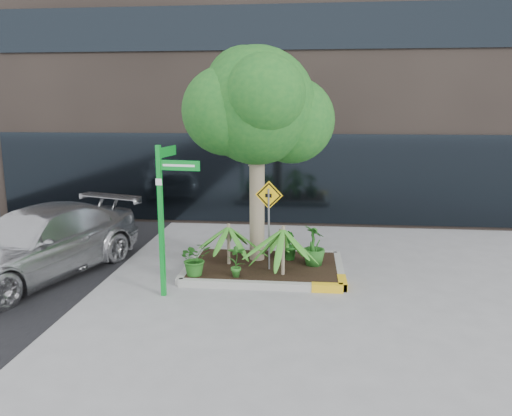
# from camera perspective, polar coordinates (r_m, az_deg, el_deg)

# --- Properties ---
(ground) EXTENTS (80.00, 80.00, 0.00)m
(ground) POSITION_cam_1_polar(r_m,az_deg,el_deg) (10.56, -0.26, -7.68)
(ground) COLOR gray
(ground) RESTS_ON ground
(planter) EXTENTS (3.35, 2.36, 0.15)m
(planter) POSITION_cam_1_polar(r_m,az_deg,el_deg) (10.77, 1.13, -6.73)
(planter) COLOR #9E9E99
(planter) RESTS_ON ground
(tree) EXTENTS (3.18, 2.82, 4.77)m
(tree) POSITION_cam_1_polar(r_m,az_deg,el_deg) (10.65, 0.12, 11.57)
(tree) COLOR gray
(tree) RESTS_ON ground
(palm_front) EXTENTS (1.13, 1.13, 1.26)m
(palm_front) POSITION_cam_1_polar(r_m,az_deg,el_deg) (9.90, 3.14, -2.41)
(palm_front) COLOR gray
(palm_front) RESTS_ON ground
(palm_left) EXTENTS (1.00, 1.00, 1.11)m
(palm_left) POSITION_cam_1_polar(r_m,az_deg,el_deg) (10.59, -3.17, -2.13)
(palm_left) COLOR gray
(palm_left) RESTS_ON ground
(palm_back) EXTENTS (0.71, 0.71, 0.79)m
(palm_back) POSITION_cam_1_polar(r_m,az_deg,el_deg) (11.20, 2.80, -2.62)
(palm_back) COLOR gray
(palm_back) RESTS_ON ground
(parked_car) EXTENTS (3.44, 5.26, 1.42)m
(parked_car) POSITION_cam_1_polar(r_m,az_deg,el_deg) (11.22, -23.73, -3.75)
(parked_car) COLOR #AEAFB3
(parked_car) RESTS_ON ground
(shrub_a) EXTENTS (0.88, 0.88, 0.70)m
(shrub_a) POSITION_cam_1_polar(r_m,az_deg,el_deg) (10.09, -6.98, -5.71)
(shrub_a) COLOR #215D1A
(shrub_a) RESTS_ON planter
(shrub_b) EXTENTS (0.68, 0.68, 0.86)m
(shrub_b) POSITION_cam_1_polar(r_m,az_deg,el_deg) (10.68, 6.64, -4.26)
(shrub_b) COLOR #215E1C
(shrub_b) RESTS_ON planter
(shrub_c) EXTENTS (0.38, 0.38, 0.67)m
(shrub_c) POSITION_cam_1_polar(r_m,az_deg,el_deg) (9.92, -2.24, -6.02)
(shrub_c) COLOR #2A6C21
(shrub_c) RESTS_ON planter
(shrub_d) EXTENTS (0.48, 0.48, 0.70)m
(shrub_d) POSITION_cam_1_polar(r_m,az_deg,el_deg) (10.98, 3.95, -4.20)
(shrub_d) COLOR #20621C
(shrub_d) RESTS_ON planter
(street_sign_post) EXTENTS (0.83, 0.89, 2.81)m
(street_sign_post) POSITION_cam_1_polar(r_m,az_deg,el_deg) (9.20, -10.43, 0.43)
(street_sign_post) COLOR #0D9529
(street_sign_post) RESTS_ON ground
(cattle_sign) EXTENTS (0.57, 0.14, 1.87)m
(cattle_sign) POSITION_cam_1_polar(r_m,az_deg,el_deg) (10.09, 1.49, -0.28)
(cattle_sign) COLOR slate
(cattle_sign) RESTS_ON ground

